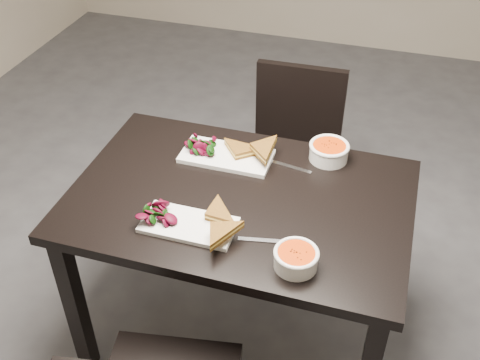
{
  "coord_description": "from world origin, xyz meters",
  "views": [
    {
      "loc": [
        0.35,
        -1.99,
        2.05
      ],
      "look_at": [
        -0.11,
        -0.49,
        0.82
      ],
      "focal_mm": 43.08,
      "sensor_mm": 36.0,
      "label": 1
    }
  ],
  "objects_px": {
    "chair_far": "(293,146)",
    "plate_near": "(189,225)",
    "plate_far": "(227,156)",
    "soup_bowl_near": "(296,258)",
    "soup_bowl_far": "(329,151)",
    "table": "(240,216)"
  },
  "relations": [
    {
      "from": "chair_far",
      "to": "plate_near",
      "type": "distance_m",
      "value": 0.99
    },
    {
      "from": "plate_near",
      "to": "soup_bowl_near",
      "type": "bearing_deg",
      "value": -10.43
    },
    {
      "from": "soup_bowl_near",
      "to": "soup_bowl_far",
      "type": "xyz_separation_m",
      "value": [
        -0.0,
        0.58,
        0.0
      ]
    },
    {
      "from": "chair_far",
      "to": "soup_bowl_far",
      "type": "distance_m",
      "value": 0.56
    },
    {
      "from": "chair_far",
      "to": "table",
      "type": "bearing_deg",
      "value": -94.75
    },
    {
      "from": "table",
      "to": "plate_far",
      "type": "relative_size",
      "value": 3.46
    },
    {
      "from": "table",
      "to": "soup_bowl_near",
      "type": "height_order",
      "value": "soup_bowl_near"
    },
    {
      "from": "chair_far",
      "to": "plate_near",
      "type": "xyz_separation_m",
      "value": [
        -0.15,
        -0.94,
        0.27
      ]
    },
    {
      "from": "soup_bowl_far",
      "to": "plate_near",
      "type": "bearing_deg",
      "value": -125.92
    },
    {
      "from": "table",
      "to": "chair_far",
      "type": "xyz_separation_m",
      "value": [
        0.04,
        0.73,
        -0.17
      ]
    },
    {
      "from": "plate_near",
      "to": "soup_bowl_near",
      "type": "height_order",
      "value": "soup_bowl_near"
    },
    {
      "from": "table",
      "to": "plate_near",
      "type": "bearing_deg",
      "value": -119.21
    },
    {
      "from": "table",
      "to": "chair_far",
      "type": "bearing_deg",
      "value": 86.84
    },
    {
      "from": "table",
      "to": "plate_near",
      "type": "xyz_separation_m",
      "value": [
        -0.11,
        -0.2,
        0.11
      ]
    },
    {
      "from": "plate_near",
      "to": "chair_far",
      "type": "bearing_deg",
      "value": 80.62
    },
    {
      "from": "plate_near",
      "to": "soup_bowl_near",
      "type": "xyz_separation_m",
      "value": [
        0.38,
        -0.07,
        0.03
      ]
    },
    {
      "from": "chair_far",
      "to": "plate_far",
      "type": "distance_m",
      "value": 0.62
    },
    {
      "from": "chair_far",
      "to": "soup_bowl_near",
      "type": "relative_size",
      "value": 6.07
    },
    {
      "from": "plate_near",
      "to": "soup_bowl_far",
      "type": "relative_size",
      "value": 2.04
    },
    {
      "from": "soup_bowl_far",
      "to": "soup_bowl_near",
      "type": "bearing_deg",
      "value": -89.63
    },
    {
      "from": "soup_bowl_far",
      "to": "plate_far",
      "type": "bearing_deg",
      "value": -163.92
    },
    {
      "from": "plate_far",
      "to": "chair_far",
      "type": "bearing_deg",
      "value": 73.55
    }
  ]
}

